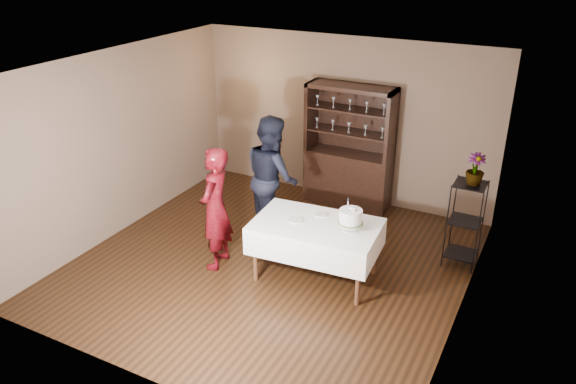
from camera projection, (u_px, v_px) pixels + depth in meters
name	position (u px, v px, depth m)	size (l,w,h in m)	color
floor	(272.00, 263.00, 7.69)	(5.00, 5.00, 0.00)	black
ceiling	(269.00, 66.00, 6.55)	(5.00, 5.00, 0.00)	silver
back_wall	(344.00, 120.00, 9.14)	(5.00, 0.02, 2.70)	brown
wall_left	(120.00, 142.00, 8.16)	(0.02, 5.00, 2.70)	brown
wall_right	(472.00, 214.00, 6.08)	(0.02, 5.00, 2.70)	brown
china_hutch	(348.00, 166.00, 9.14)	(1.40, 0.48, 2.00)	black
plant_etagere	(465.00, 221.00, 7.43)	(0.42, 0.42, 1.20)	black
cake_table	(316.00, 236.00, 7.14)	(1.65, 1.09, 0.79)	white
woman	(215.00, 209.00, 7.33)	(0.61, 0.40, 1.68)	#35040C
man	(272.00, 177.00, 8.10)	(0.89, 0.69, 1.83)	black
cake	(351.00, 218.00, 6.83)	(0.35, 0.35, 0.44)	white
plate_near	(296.00, 220.00, 7.13)	(0.20, 0.20, 0.01)	white
plate_far	(321.00, 215.00, 7.27)	(0.17, 0.17, 0.01)	white
potted_plant	(475.00, 169.00, 7.11)	(0.23, 0.23, 0.41)	#436C33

